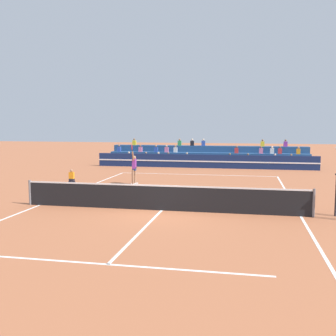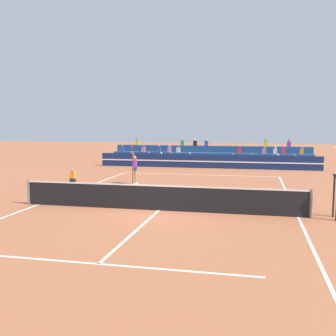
{
  "view_description": "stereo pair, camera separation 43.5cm",
  "coord_description": "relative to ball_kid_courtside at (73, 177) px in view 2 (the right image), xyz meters",
  "views": [
    {
      "loc": [
        3.38,
        -15.56,
        3.53
      ],
      "look_at": [
        -0.92,
        5.95,
        1.1
      ],
      "focal_mm": 42.0,
      "sensor_mm": 36.0,
      "label": 1
    },
    {
      "loc": [
        3.81,
        -15.47,
        3.53
      ],
      "look_at": [
        -0.92,
        5.95,
        1.1
      ],
      "focal_mm": 42.0,
      "sensor_mm": 36.0,
      "label": 2
    }
  ],
  "objects": [
    {
      "name": "ball_kid_courtside",
      "position": [
        0.0,
        0.0,
        0.0
      ],
      "size": [
        0.3,
        0.36,
        0.84
      ],
      "color": "black",
      "rests_on": "ground"
    },
    {
      "name": "tennis_ball",
      "position": [
        7.47,
        -1.05,
        -0.3
      ],
      "size": [
        0.07,
        0.07,
        0.07
      ],
      "primitive_type": "sphere",
      "color": "#C6DB33",
      "rests_on": "ground"
    },
    {
      "name": "ground_plane",
      "position": [
        6.96,
        -6.37,
        -0.33
      ],
      "size": [
        120.0,
        120.0,
        0.0
      ],
      "primitive_type": "plane",
      "color": "#AD603D"
    },
    {
      "name": "court_lines",
      "position": [
        6.96,
        -6.37,
        -0.33
      ],
      "size": [
        11.1,
        23.9,
        0.01
      ],
      "color": "white",
      "rests_on": "ground"
    },
    {
      "name": "sponsor_banner_wall",
      "position": [
        6.96,
        9.95,
        0.22
      ],
      "size": [
        18.0,
        0.26,
        1.1
      ],
      "color": "navy",
      "rests_on": "ground"
    },
    {
      "name": "tennis_net",
      "position": [
        6.96,
        -6.37,
        0.21
      ],
      "size": [
        12.0,
        0.1,
        1.1
      ],
      "color": "slate",
      "rests_on": "ground"
    },
    {
      "name": "tennis_player",
      "position": [
        3.88,
        0.19,
        0.66
      ],
      "size": [
        0.33,
        1.13,
        2.44
      ],
      "color": "#9E7051",
      "rests_on": "ground"
    },
    {
      "name": "bleacher_stand",
      "position": [
        6.96,
        12.48,
        0.32
      ],
      "size": [
        17.26,
        2.85,
        2.28
      ],
      "color": "navy",
      "rests_on": "ground"
    }
  ]
}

